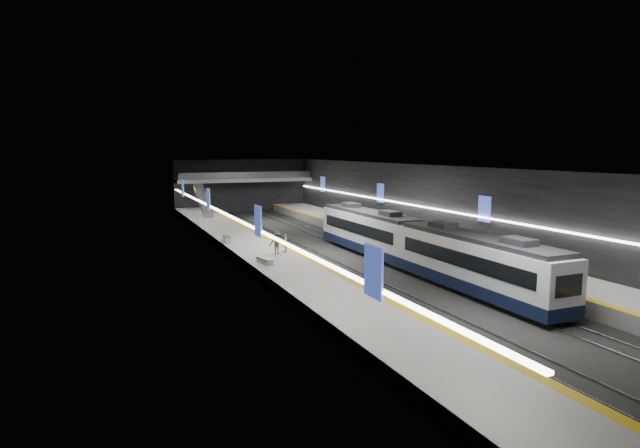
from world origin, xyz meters
name	(u,v)px	position (x,y,z in m)	size (l,w,h in m)	color
ground	(338,253)	(0.00, 0.00, 0.00)	(70.00, 70.00, 0.00)	black
ceiling	(339,166)	(0.00, 0.00, 8.00)	(20.00, 70.00, 0.04)	beige
wall_left	(231,215)	(-10.00, 0.00, 4.00)	(0.04, 70.00, 8.00)	black
wall_right	(431,206)	(10.00, 0.00, 4.00)	(0.04, 70.00, 8.00)	black
wall_back	(242,186)	(0.00, 35.00, 4.00)	(20.00, 0.04, 8.00)	black
platform_left	(260,254)	(-7.50, 0.00, 0.50)	(5.00, 70.00, 1.00)	slate
tile_surface_left	(260,248)	(-7.50, 0.00, 1.01)	(5.00, 70.00, 0.02)	#9C9C98
tactile_strip_left	(284,246)	(-5.30, 0.00, 1.02)	(0.60, 70.00, 0.02)	yellow
platform_right	(408,242)	(7.50, 0.00, 0.50)	(5.00, 70.00, 1.00)	slate
tile_surface_right	(408,237)	(7.50, 0.00, 1.01)	(5.00, 70.00, 0.02)	#9C9C98
tactile_strip_right	(389,239)	(5.30, 0.00, 1.02)	(0.60, 70.00, 0.02)	yellow
rails	(338,253)	(0.00, 0.00, 0.06)	(6.52, 70.00, 0.12)	gray
train	(414,243)	(2.50, -8.75, 2.20)	(2.69, 30.04, 3.60)	black
ad_posters	(334,204)	(0.00, 1.00, 4.50)	(19.94, 53.50, 2.20)	#3F55BF
cove_light_left	(233,218)	(-9.80, 0.00, 3.80)	(0.25, 68.60, 0.12)	white
cove_light_right	(429,208)	(9.80, 0.00, 3.80)	(0.25, 68.60, 0.12)	white
mezzanine_bridge	(245,180)	(0.00, 32.93, 5.04)	(20.00, 3.00, 1.50)	gray
escalator	(203,200)	(-7.50, 26.00, 2.90)	(1.20, 8.00, 0.60)	#99999E
bench_left_near	(265,261)	(-8.95, -6.24, 1.22)	(0.51, 1.83, 0.45)	#99999E
bench_left_far	(227,239)	(-9.36, 4.44, 1.25)	(0.56, 2.01, 0.49)	#99999E
bench_right_near	(569,271)	(9.50, -17.43, 1.20)	(0.45, 1.61, 0.39)	#99999E
bench_right_far	(339,213)	(8.86, 19.19, 1.19)	(0.44, 1.59, 0.39)	#99999E
passenger_right_a	(513,254)	(7.26, -14.44, 1.97)	(0.71, 0.46, 1.94)	#BE4755
passenger_right_b	(499,252)	(7.52, -12.68, 1.82)	(0.80, 0.62, 1.64)	teal
passenger_left_a	(285,243)	(-6.04, -2.54, 1.77)	(0.90, 0.37, 1.53)	silver
passenger_left_b	(277,243)	(-6.99, -3.15, 1.95)	(1.23, 0.71, 1.90)	#44424A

